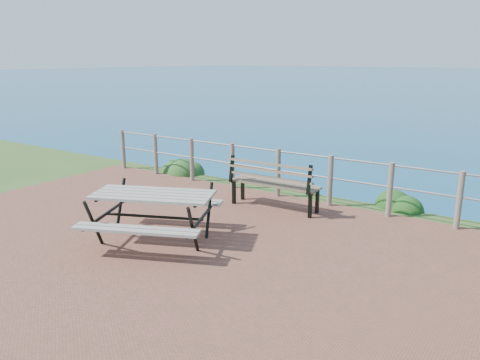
% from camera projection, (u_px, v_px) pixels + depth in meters
% --- Properties ---
extents(ground, '(10.00, 7.00, 0.12)m').
position_uv_depth(ground, '(168.00, 250.00, 7.07)').
color(ground, brown).
rests_on(ground, ground).
extents(safety_railing, '(9.40, 0.10, 1.00)m').
position_uv_depth(safety_railing, '(278.00, 170.00, 9.61)').
color(safety_railing, '#6B5B4C').
rests_on(safety_railing, ground).
extents(picnic_table, '(1.99, 1.48, 0.78)m').
position_uv_depth(picnic_table, '(154.00, 212.00, 7.25)').
color(picnic_table, gray).
rests_on(picnic_table, ground).
extents(park_bench, '(1.77, 0.50, 0.99)m').
position_uv_depth(park_bench, '(275.00, 176.00, 8.81)').
color(park_bench, brown).
rests_on(park_bench, ground).
extents(shrub_lip_west, '(0.87, 0.87, 0.66)m').
position_uv_depth(shrub_lip_west, '(188.00, 172.00, 11.89)').
color(shrub_lip_west, '#2B501E').
rests_on(shrub_lip_west, ground).
extents(shrub_lip_east, '(0.71, 0.71, 0.42)m').
position_uv_depth(shrub_lip_east, '(399.00, 206.00, 9.17)').
color(shrub_lip_east, '#184715').
rests_on(shrub_lip_east, ground).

